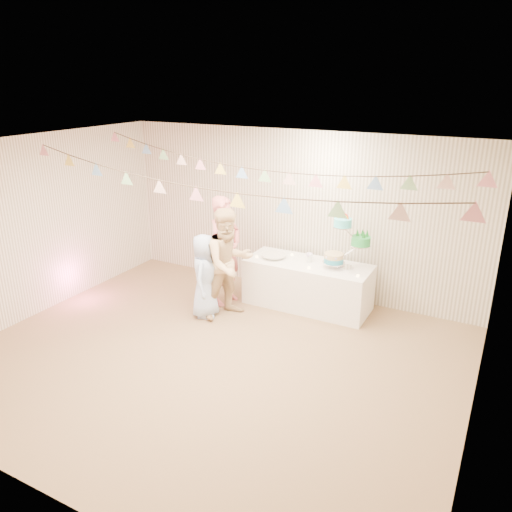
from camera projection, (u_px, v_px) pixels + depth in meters
The scene contains 23 objects.
floor at pixel (212, 358), 6.29m from camera, with size 6.00×6.00×0.00m, color #826446.
ceiling at pixel (205, 150), 5.40m from camera, with size 6.00×6.00×0.00m, color silver.
back_wall at pixel (295, 213), 7.92m from camera, with size 6.00×6.00×0.00m, color white.
front_wall at pixel (28, 364), 3.77m from camera, with size 6.00×6.00×0.00m, color white.
left_wall at pixel (34, 227), 7.17m from camera, with size 5.00×5.00×0.00m, color white.
right_wall at pixel (487, 316), 4.52m from camera, with size 5.00×5.00×0.00m, color white.
table at pixel (308, 285), 7.61m from camera, with size 1.89×0.76×0.71m, color white.
cake_stand at pixel (346, 240), 7.14m from camera, with size 0.69×0.41×0.77m, color silver, non-canonical shape.
cake_bottom at pixel (334, 259), 7.26m from camera, with size 0.31×0.31×0.15m, color #289ABC, non-canonical shape.
cake_middle at pixel (360, 242), 7.14m from camera, with size 0.27×0.27×0.22m, color green, non-canonical shape.
cake_top_tier at pixel (343, 224), 7.06m from camera, with size 0.25×0.25×0.19m, color #4EEAF5, non-canonical shape.
platter at pixel (274, 255), 7.67m from camera, with size 0.37×0.37×0.02m, color white.
posy at pixel (309, 255), 7.49m from camera, with size 0.13×0.13×0.14m, color white, non-canonical shape.
person_adult_a at pixel (225, 251), 7.59m from camera, with size 0.62×0.41×1.69m, color #DC7375.
person_adult_b at pixel (229, 263), 7.16m from camera, with size 0.79×0.62×1.63m, color #E1BC8A.
person_child at pixel (205, 276), 7.22m from camera, with size 0.61×0.40×1.25m, color #B4CFFF.
bunting_back at pixel (253, 159), 6.40m from camera, with size 5.60×1.10×0.40m, color pink, non-canonical shape.
bunting_front at pixel (196, 178), 5.33m from camera, with size 5.60×0.90×0.36m, color #72A5E5, non-canonical shape.
tealight_0 at pixel (257, 256), 7.71m from camera, with size 0.04×0.04×0.03m, color #FFD88C.
tealight_1 at pixel (292, 255), 7.78m from camera, with size 0.04×0.04×0.03m, color #FFD88C.
tealight_2 at pixel (309, 268), 7.25m from camera, with size 0.04×0.04×0.03m, color #FFD88C.
tealight_3 at pixel (336, 261), 7.51m from camera, with size 0.04×0.04×0.03m, color #FFD88C.
tealight_4 at pixel (358, 276), 6.97m from camera, with size 0.04×0.04×0.03m, color #FFD88C.
Camera 1 is at (3.05, -4.58, 3.35)m, focal length 35.00 mm.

